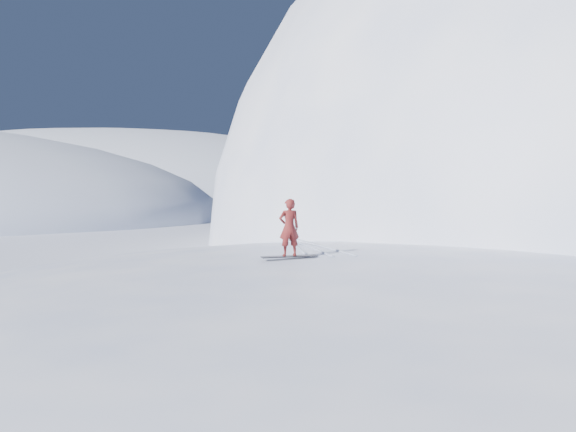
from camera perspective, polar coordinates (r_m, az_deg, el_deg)
name	(u,v)px	position (r m, az deg, el deg)	size (l,w,h in m)	color
ground	(407,366)	(13.30, 13.07, -15.96)	(400.00, 400.00, 0.00)	white
near_ridge	(414,332)	(16.32, 13.78, -12.38)	(36.00, 28.00, 4.80)	white
peak_shoulder	(480,257)	(35.05, 20.52, -4.24)	(28.00, 24.00, 18.00)	white
far_ridge_c	(116,207)	(127.62, -18.54, 0.91)	(140.00, 90.00, 36.00)	white
wind_bumps	(368,341)	(15.15, 8.85, -13.54)	(16.00, 14.40, 1.00)	white
snowboard	(289,256)	(14.47, 0.13, -4.51)	(1.59, 0.30, 0.03)	black
snowboarder	(289,227)	(14.39, 0.13, -1.28)	(0.59, 0.39, 1.61)	maroon
board_tracks	(306,245)	(17.49, 2.01, -3.19)	(1.96, 5.99, 0.04)	silver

